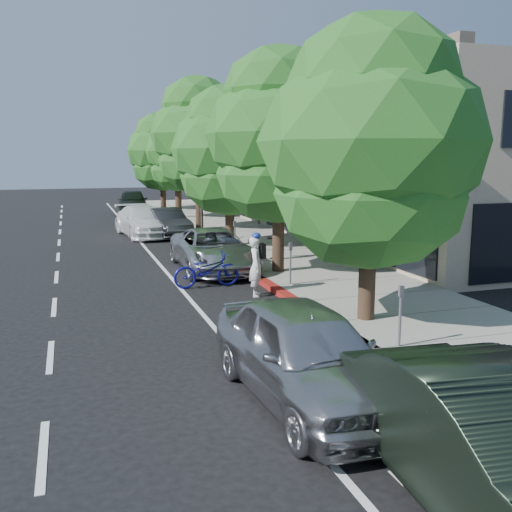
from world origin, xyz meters
name	(u,v)px	position (x,y,z in m)	size (l,w,h in m)	color
ground	(299,307)	(0.00, 0.00, 0.00)	(120.00, 120.00, 0.00)	black
sidewalk	(276,252)	(2.30, 8.00, 0.07)	(4.60, 56.00, 0.15)	gray
curb	(222,255)	(0.00, 8.00, 0.07)	(0.30, 56.00, 0.15)	#9E998E
curb_red_segment	(285,295)	(0.00, 1.00, 0.07)	(0.32, 4.00, 0.15)	maroon
storefront_building	(333,164)	(9.60, 18.00, 3.50)	(10.00, 36.00, 7.00)	#BCA790
street_tree_0	(372,146)	(0.90, -2.00, 4.18)	(5.23, 5.23, 7.10)	black
street_tree_1	(279,138)	(0.90, 4.00, 4.55)	(4.84, 4.84, 7.47)	black
street_tree_2	(229,151)	(0.90, 10.00, 4.16)	(4.98, 4.98, 6.99)	black
street_tree_3	(198,136)	(0.90, 16.00, 4.97)	(5.02, 5.02, 8.07)	black
street_tree_4	(177,153)	(0.90, 22.00, 4.15)	(3.99, 3.99, 6.69)	black
street_tree_5	(162,152)	(0.90, 28.00, 4.23)	(5.07, 5.07, 7.12)	black
cyclist	(256,266)	(-0.70, 1.49, 0.86)	(0.63, 0.41, 1.72)	silver
bicycle	(206,270)	(-1.80, 3.00, 0.54)	(0.71, 2.04, 1.07)	navy
silver_suv	(214,250)	(-0.94, 5.50, 0.72)	(2.40, 5.20, 1.45)	silver
dark_sedan	(167,222)	(-1.11, 14.50, 0.70)	(1.49, 4.26, 1.40)	#212426
white_pickup	(143,221)	(-2.19, 15.00, 0.75)	(2.09, 5.14, 1.49)	white
dark_suv_far	(133,202)	(-1.44, 26.69, 0.83)	(1.95, 4.85, 1.65)	black
near_car_a	(305,353)	(-2.16, -5.50, 0.81)	(1.91, 4.75, 1.62)	#ACACB1
near_car_b	(497,449)	(-1.39, -9.00, 0.82)	(1.73, 4.96, 1.63)	black
pedestrian	(275,239)	(1.58, 6.20, 0.91)	(0.74, 0.58, 1.52)	black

